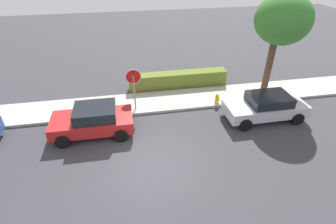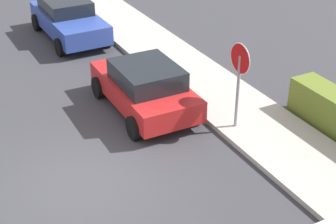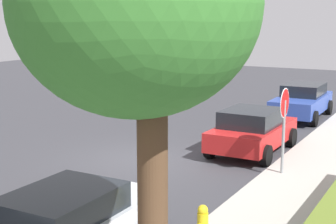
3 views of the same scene
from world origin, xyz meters
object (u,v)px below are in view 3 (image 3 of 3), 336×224
(stop_sign, at_px, (284,116))
(parked_car_silver, at_px, (67,224))
(fire_hydrant, at_px, (203,222))
(street_tree_near_corner, at_px, (136,10))
(parked_car_red, at_px, (252,130))
(parked_car_blue, at_px, (302,101))

(stop_sign, xyz_separation_m, parked_car_silver, (6.64, -1.93, -1.00))
(parked_car_silver, xyz_separation_m, fire_hydrant, (-2.02, 1.71, -0.35))
(fire_hydrant, bearing_deg, street_tree_near_corner, 11.54)
(parked_car_red, height_order, parked_car_silver, parked_car_red)
(parked_car_silver, relative_size, fire_hydrant, 5.83)
(stop_sign, distance_m, parked_car_red, 2.84)
(stop_sign, relative_size, street_tree_near_corner, 0.42)
(parked_car_red, bearing_deg, street_tree_near_corner, 11.73)
(parked_car_silver, xyz_separation_m, parked_car_blue, (-15.26, 0.22, 0.04))
(stop_sign, relative_size, parked_car_blue, 0.57)
(parked_car_silver, height_order, fire_hydrant, parked_car_silver)
(parked_car_red, bearing_deg, parked_car_blue, -179.29)
(parked_car_silver, distance_m, parked_car_blue, 15.26)
(parked_car_silver, distance_m, street_tree_near_corner, 4.67)
(parked_car_blue, height_order, street_tree_near_corner, street_tree_near_corner)
(parked_car_red, xyz_separation_m, parked_car_blue, (-6.49, -0.08, 0.02))
(parked_car_red, relative_size, parked_car_silver, 0.92)
(parked_car_red, height_order, fire_hydrant, parked_car_red)
(parked_car_blue, xyz_separation_m, fire_hydrant, (13.23, 1.49, -0.40))
(parked_car_red, distance_m, parked_car_silver, 8.77)
(parked_car_blue, bearing_deg, street_tree_near_corner, 7.50)
(parked_car_blue, distance_m, fire_hydrant, 13.32)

